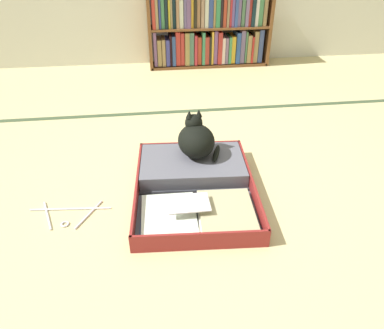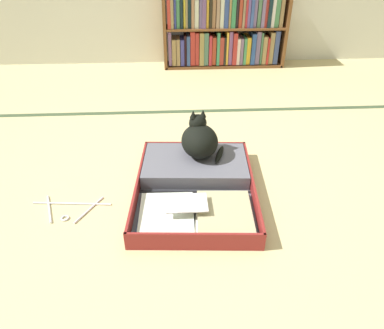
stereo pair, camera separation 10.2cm
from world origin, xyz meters
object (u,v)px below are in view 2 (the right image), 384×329
bookshelf (224,29)px  clothes_hanger (70,208)px  black_cat (200,140)px  open_suitcase (196,181)px

bookshelf → clothes_hanger: bearing=-115.6°
black_cat → open_suitcase: bearing=-99.6°
black_cat → clothes_hanger: bearing=-153.9°
open_suitcase → black_cat: size_ratio=3.02×
bookshelf → black_cat: bearing=-101.3°
black_cat → clothes_hanger: size_ratio=0.68×
bookshelf → black_cat: 1.94m
bookshelf → black_cat: bookshelf is taller
open_suitcase → clothes_hanger: bearing=-167.2°
open_suitcase → clothes_hanger: (-0.66, -0.15, -0.04)m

